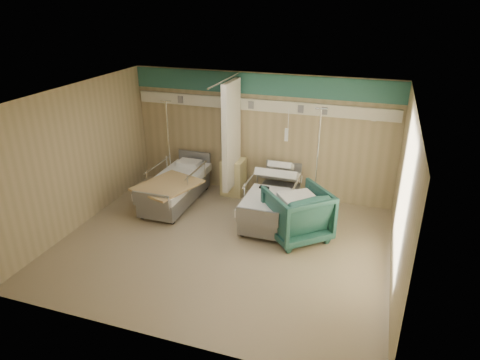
% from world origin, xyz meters
% --- Properties ---
extents(ground, '(6.00, 5.00, 0.00)m').
position_xyz_m(ground, '(0.00, 0.00, 0.00)').
color(ground, gray).
rests_on(ground, ground).
extents(room_walls, '(6.04, 5.04, 2.82)m').
position_xyz_m(room_walls, '(-0.03, 0.25, 1.86)').
color(room_walls, tan).
rests_on(room_walls, ground).
extents(bed_right, '(1.00, 2.16, 0.63)m').
position_xyz_m(bed_right, '(0.60, 1.30, 0.32)').
color(bed_right, white).
rests_on(bed_right, ground).
extents(bed_left, '(1.00, 2.16, 0.63)m').
position_xyz_m(bed_left, '(-1.60, 1.30, 0.32)').
color(bed_left, white).
rests_on(bed_left, ground).
extents(bedside_cabinet, '(0.50, 0.48, 0.85)m').
position_xyz_m(bedside_cabinet, '(-0.55, 2.20, 0.42)').
color(bedside_cabinet, '#D5C785').
rests_on(bedside_cabinet, ground).
extents(visitor_armchair, '(1.52, 1.52, 1.00)m').
position_xyz_m(visitor_armchair, '(1.25, 0.73, 0.50)').
color(visitor_armchair, '#205149').
rests_on(visitor_armchair, ground).
extents(waffle_blanket, '(0.84, 0.83, 0.07)m').
position_xyz_m(waffle_blanket, '(1.25, 0.70, 1.03)').
color(waffle_blanket, silver).
rests_on(waffle_blanket, visitor_armchair).
extents(iv_stand_right, '(0.40, 0.40, 2.24)m').
position_xyz_m(iv_stand_right, '(1.38, 2.06, 0.46)').
color(iv_stand_right, silver).
rests_on(iv_stand_right, ground).
extents(iv_stand_left, '(0.38, 0.38, 2.15)m').
position_xyz_m(iv_stand_left, '(-2.08, 2.02, 0.44)').
color(iv_stand_left, silver).
rests_on(iv_stand_left, ground).
extents(call_remote, '(0.21, 0.12, 0.04)m').
position_xyz_m(call_remote, '(0.42, 1.36, 0.65)').
color(call_remote, black).
rests_on(call_remote, bed_right).
extents(tan_blanket, '(1.34, 1.51, 0.04)m').
position_xyz_m(tan_blanket, '(-1.53, 0.84, 0.65)').
color(tan_blanket, tan).
rests_on(tan_blanket, bed_left).
extents(toiletry_bag, '(0.20, 0.13, 0.11)m').
position_xyz_m(toiletry_bag, '(-0.55, 2.25, 0.90)').
color(toiletry_bag, black).
rests_on(toiletry_bag, bedside_cabinet).
extents(white_cup, '(0.12, 0.12, 0.13)m').
position_xyz_m(white_cup, '(-0.71, 2.34, 0.92)').
color(white_cup, white).
rests_on(white_cup, bedside_cabinet).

